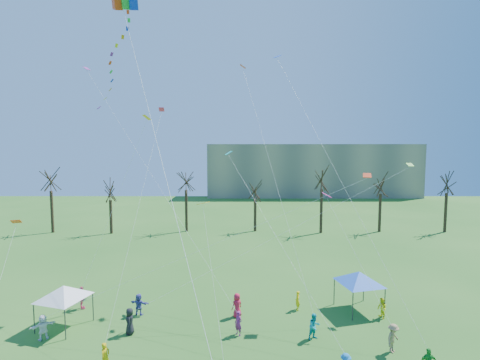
{
  "coord_description": "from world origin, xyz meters",
  "views": [
    {
      "loc": [
        1.23,
        -16.56,
        12.8
      ],
      "look_at": [
        1.19,
        5.0,
        11.0
      ],
      "focal_mm": 25.0,
      "sensor_mm": 36.0,
      "label": 1
    }
  ],
  "objects_px": {
    "big_box_kite": "(119,61)",
    "canopy_tent_white": "(64,292)",
    "canopy_tent_blue": "(359,277)",
    "distant_building": "(311,170)"
  },
  "relations": [
    {
      "from": "canopy_tent_white",
      "to": "canopy_tent_blue",
      "type": "distance_m",
      "value": 22.62
    },
    {
      "from": "canopy_tent_white",
      "to": "canopy_tent_blue",
      "type": "xyz_separation_m",
      "value": [
        22.46,
        2.65,
        0.09
      ]
    },
    {
      "from": "distant_building",
      "to": "canopy_tent_blue",
      "type": "xyz_separation_m",
      "value": [
        -11.22,
        -72.39,
        -4.77
      ]
    },
    {
      "from": "distant_building",
      "to": "canopy_tent_blue",
      "type": "distance_m",
      "value": 73.41
    },
    {
      "from": "distant_building",
      "to": "canopy_tent_white",
      "type": "xyz_separation_m",
      "value": [
        -33.68,
        -75.04,
        -4.86
      ]
    },
    {
      "from": "big_box_kite",
      "to": "canopy_tent_white",
      "type": "distance_m",
      "value": 16.92
    },
    {
      "from": "big_box_kite",
      "to": "canopy_tent_blue",
      "type": "xyz_separation_m",
      "value": [
        17.71,
        3.28,
        -16.14
      ]
    },
    {
      "from": "big_box_kite",
      "to": "canopy_tent_white",
      "type": "xyz_separation_m",
      "value": [
        -4.75,
        0.64,
        -16.22
      ]
    },
    {
      "from": "big_box_kite",
      "to": "canopy_tent_blue",
      "type": "bearing_deg",
      "value": 10.5
    },
    {
      "from": "canopy_tent_blue",
      "to": "canopy_tent_white",
      "type": "bearing_deg",
      "value": -173.28
    }
  ]
}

